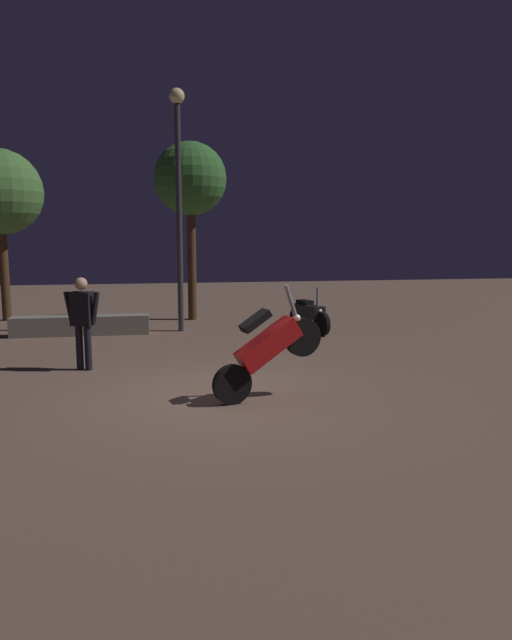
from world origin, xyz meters
TOP-DOWN VIEW (x-y plane):
  - ground_plane at (0.00, 0.00)m, footprint 40.00×40.00m
  - motorcycle_red_foreground at (0.59, -0.38)m, footprint 1.63×0.53m
  - motorcycle_black_parked_left at (2.66, 5.08)m, footprint 0.60×1.61m
  - person_rider_beside at (-2.20, 1.96)m, footprint 0.65×0.35m
  - streetlamp_near at (-0.36, 5.79)m, footprint 0.36×0.36m
  - tree_left_bg at (0.03, 7.68)m, footprint 1.95×1.95m
  - planter_wall_low at (-2.70, 5.63)m, footprint 3.13×0.50m

SIDE VIEW (x-z plane):
  - ground_plane at x=0.00m, z-range 0.00..0.00m
  - planter_wall_low at x=-2.70m, z-range 0.00..0.45m
  - motorcycle_black_parked_left at x=2.66m, z-range -0.12..0.99m
  - motorcycle_red_foreground at x=0.59m, z-range -0.07..1.56m
  - person_rider_beside at x=-2.20m, z-range 0.15..1.76m
  - streetlamp_near at x=-0.36m, z-range 0.71..6.38m
  - tree_left_bg at x=0.03m, z-range 1.37..6.16m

